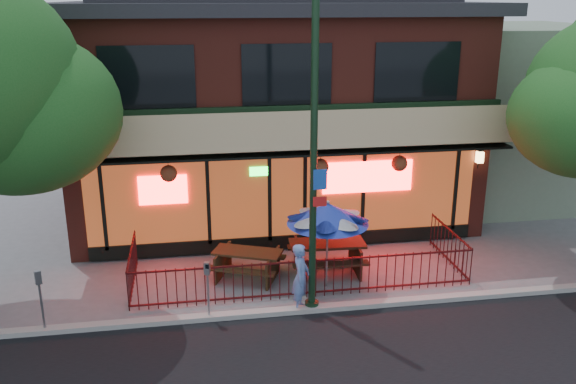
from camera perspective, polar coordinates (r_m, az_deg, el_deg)
name	(u,v)px	position (r m, az deg, el deg)	size (l,w,h in m)	color
ground	(308,301)	(14.85, 1.91, -10.15)	(80.00, 80.00, 0.00)	gray
curb	(313,309)	(14.39, 2.31, -10.86)	(80.00, 0.25, 0.12)	#999993
restaurant_building	(268,87)	(20.33, -1.90, 9.80)	(12.96, 9.49, 8.05)	maroon
neighbor_building	(509,110)	(23.93, 20.01, 7.24)	(6.00, 7.00, 6.00)	gray
patio_fence	(305,268)	(15.01, 1.57, -7.14)	(8.44, 2.62, 1.00)	#3E0D0F
street_light	(313,180)	(13.28, 2.40, 1.11)	(0.43, 0.32, 7.00)	black
picnic_table_left	(248,260)	(15.81, -3.81, -6.38)	(2.12, 1.91, 0.75)	#3A2915
picnic_table_right	(327,252)	(16.12, 3.68, -5.66)	(2.03, 1.60, 0.84)	#351E12
patio_umbrella	(328,214)	(14.80, 3.75, -2.03)	(1.99, 1.99, 2.28)	gray
pedestrian	(301,277)	(14.13, 1.21, -7.98)	(0.59, 0.39, 1.63)	#6483C8
parking_meter_near	(208,281)	(13.76, -7.53, -8.26)	(0.15, 0.14, 1.40)	#9B9DA4
parking_meter_far	(40,291)	(14.13, -22.20, -8.59)	(0.16, 0.15, 1.47)	gray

